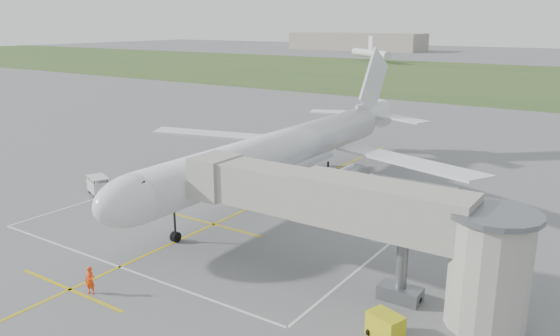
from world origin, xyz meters
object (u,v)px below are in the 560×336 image
Objects in this scene: jet_bridge at (369,220)px; gpu_unit at (385,326)px; ramp_worker_nose at (90,280)px; baggage_cart at (98,185)px; ramp_worker_wing at (260,171)px; airliner at (284,150)px.

gpu_unit is at bearing -54.00° from jet_bridge.
jet_bridge is 10.81× the size of gpu_unit.
ramp_worker_nose is (-14.16, -10.07, -3.85)m from jet_bridge.
baggage_cart is 1.66× the size of ramp_worker_wing.
gpu_unit is at bearing 168.58° from ramp_worker_wing.
ramp_worker_nose is 27.44m from ramp_worker_wing.
ramp_worker_nose is at bearing -144.57° from jet_bridge.
baggage_cart is at bearing -174.09° from gpu_unit.
ramp_worker_wing is (10.19, 13.19, -0.03)m from baggage_cart.
ramp_worker_nose is at bearing 133.43° from ramp_worker_wing.
baggage_cart reaches higher than ramp_worker_nose.
gpu_unit is 18.25m from ramp_worker_nose.
jet_bridge is 26.59m from ramp_worker_wing.
ramp_worker_nose is at bearing -17.10° from baggage_cart.
ramp_worker_nose is 0.99× the size of ramp_worker_wing.
airliner is 18.67m from baggage_cart.
ramp_worker_nose is (-17.33, -5.70, 0.21)m from gpu_unit.
airliner reaches higher than jet_bridge.
airliner reaches higher than gpu_unit.
gpu_unit is 0.71× the size of baggage_cart.
gpu_unit is 31.57m from ramp_worker_wing.
jet_bridge is 12.85× the size of ramp_worker_wing.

